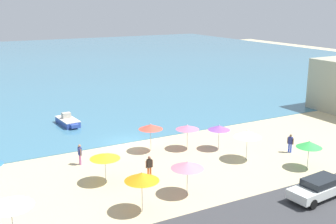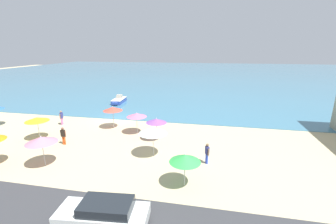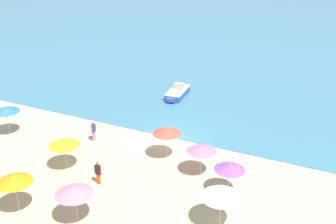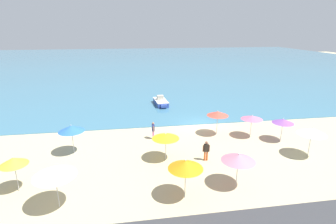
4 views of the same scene
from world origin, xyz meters
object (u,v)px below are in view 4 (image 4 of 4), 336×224
beach_umbrella_4 (186,165)px  beach_umbrella_2 (252,117)px  beach_umbrella_1 (71,128)px  beach_umbrella_5 (13,161)px  bather_1 (153,130)px  bather_2 (206,150)px  beach_umbrella_8 (218,113)px  beach_umbrella_3 (166,136)px  skiff_nearshore (161,102)px  beach_umbrella_0 (283,121)px  beach_umbrella_7 (54,172)px  beach_umbrella_9 (238,158)px  beach_umbrella_6 (312,131)px

beach_umbrella_4 → beach_umbrella_2: bearing=45.3°
beach_umbrella_1 → beach_umbrella_2: 16.21m
beach_umbrella_5 → bather_1: size_ratio=1.46×
bather_2 → beach_umbrella_8: bearing=62.5°
beach_umbrella_2 → beach_umbrella_3: 9.32m
beach_umbrella_4 → bather_1: 9.44m
bather_2 → skiff_nearshore: (-1.50, 16.07, -0.49)m
beach_umbrella_2 → bather_2: bearing=-144.9°
beach_umbrella_4 → beach_umbrella_5: (-10.44, 2.37, -0.17)m
beach_umbrella_3 → beach_umbrella_0: bearing=9.8°
beach_umbrella_2 → beach_umbrella_8: (-3.03, 1.03, 0.22)m
beach_umbrella_0 → beach_umbrella_2: (-2.38, 1.33, 0.02)m
beach_umbrella_2 → beach_umbrella_5: bearing=-162.3°
beach_umbrella_3 → beach_umbrella_7: bearing=-145.4°
beach_umbrella_9 → bather_1: size_ratio=1.41×
skiff_nearshore → beach_umbrella_2: bearing=-59.5°
bather_2 → beach_umbrella_5: bearing=-171.1°
beach_umbrella_1 → beach_umbrella_0: bearing=-1.1°
beach_umbrella_8 → beach_umbrella_6: bearing=-43.0°
beach_umbrella_6 → beach_umbrella_7: beach_umbrella_7 is taller
beach_umbrella_6 → beach_umbrella_0: bearing=99.1°
beach_umbrella_7 → skiff_nearshore: bearing=66.9°
beach_umbrella_0 → beach_umbrella_3: size_ratio=0.98×
beach_umbrella_3 → beach_umbrella_5: beach_umbrella_5 is taller
beach_umbrella_2 → beach_umbrella_4: (-8.29, -8.37, 0.34)m
beach_umbrella_1 → beach_umbrella_7: bearing=-86.6°
beach_umbrella_1 → beach_umbrella_8: beach_umbrella_1 is taller
beach_umbrella_2 → bather_1: 9.40m
beach_umbrella_3 → beach_umbrella_6: (11.62, -1.25, 0.20)m
beach_umbrella_0 → bather_1: size_ratio=1.32×
beach_umbrella_4 → bather_1: size_ratio=1.57×
beach_umbrella_1 → skiff_nearshore: 16.03m
beach_umbrella_0 → beach_umbrella_1: 18.57m
beach_umbrella_1 → skiff_nearshore: bearing=55.4°
beach_umbrella_7 → bather_2: (10.14, 4.16, -1.40)m
beach_umbrella_7 → bather_2: size_ratio=1.59×
beach_umbrella_8 → beach_umbrella_4: bearing=-119.3°
beach_umbrella_6 → beach_umbrella_5: bearing=-176.0°
beach_umbrella_5 → beach_umbrella_4: bearing=-12.8°
beach_umbrella_5 → beach_umbrella_8: 17.20m
bather_2 → beach_umbrella_9: bearing=-75.0°
beach_umbrella_4 → beach_umbrella_6: bearing=19.1°
beach_umbrella_4 → bather_2: (2.67, 4.42, -1.37)m
beach_umbrella_5 → beach_umbrella_6: (21.62, 1.49, 0.07)m
skiff_nearshore → bather_1: bearing=-101.0°
beach_umbrella_9 → beach_umbrella_7: bearing=-177.5°
beach_umbrella_1 → beach_umbrella_3: size_ratio=1.13×
beach_umbrella_0 → skiff_nearshore: size_ratio=0.55×
beach_umbrella_3 → beach_umbrella_4: beach_umbrella_4 is taller
beach_umbrella_3 → beach_umbrella_6: bearing=-6.1°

